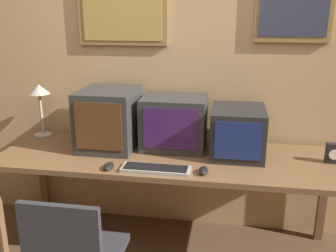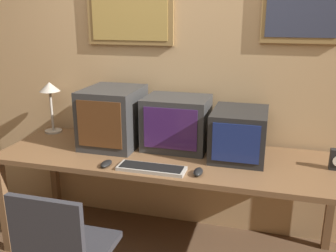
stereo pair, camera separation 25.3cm
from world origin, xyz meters
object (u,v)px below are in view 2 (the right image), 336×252
monitor_left (113,117)px  monitor_right (239,134)px  keyboard_main (152,168)px  desk_lamp (50,94)px  monitor_center (177,123)px  mouse_far_corner (106,164)px  mouse_near_keyboard (198,172)px

monitor_left → monitor_right: 0.92m
keyboard_main → desk_lamp: (-1.03, 0.53, 0.31)m
monitor_center → monitor_right: 0.46m
mouse_far_corner → desk_lamp: (-0.73, 0.55, 0.31)m
monitor_right → mouse_near_keyboard: size_ratio=4.05×
monitor_center → mouse_near_keyboard: size_ratio=4.06×
monitor_center → keyboard_main: bearing=-96.2°
monitor_right → mouse_near_keyboard: 0.45m
monitor_left → monitor_right: monitor_left is taller
keyboard_main → monitor_right: bearing=37.6°
monitor_left → keyboard_main: (0.42, -0.38, -0.20)m
monitor_center → mouse_far_corner: (-0.35, -0.46, -0.17)m
mouse_near_keyboard → mouse_far_corner: (-0.60, -0.02, -0.00)m
monitor_left → keyboard_main: 0.60m
monitor_left → mouse_near_keyboard: monitor_left is taller
monitor_left → desk_lamp: monitor_left is taller
monitor_right → keyboard_main: monitor_right is taller
mouse_far_corner → desk_lamp: 0.96m
monitor_left → desk_lamp: 0.64m
monitor_center → mouse_far_corner: size_ratio=3.84×
monitor_left → desk_lamp: bearing=166.2°
keyboard_main → desk_lamp: 1.20m
monitor_center → monitor_right: (0.45, -0.06, -0.02)m
desk_lamp → monitor_right: bearing=-5.5°
monitor_center → keyboard_main: monitor_center is taller
monitor_right → mouse_far_corner: size_ratio=3.83×
monitor_center → mouse_near_keyboard: 0.53m
keyboard_main → mouse_far_corner: bearing=-177.0°
monitor_center → monitor_left: bearing=-172.3°
keyboard_main → desk_lamp: bearing=152.7°
keyboard_main → mouse_far_corner: 0.30m
monitor_left → monitor_right: bearing=0.2°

